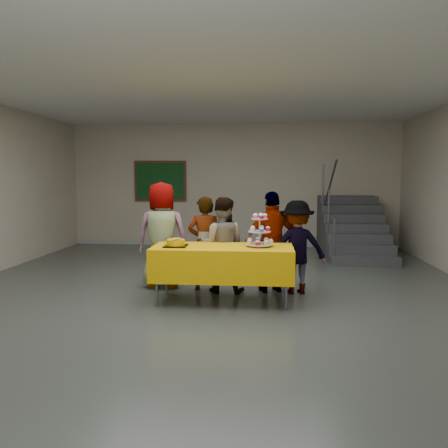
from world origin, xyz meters
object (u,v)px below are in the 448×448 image
Objects in this scene: bake_table at (223,262)px; schoolchild_a at (162,235)px; schoolchild_e at (297,247)px; bear_cake at (176,242)px; schoolchild_d at (273,242)px; cupcake_stand at (259,233)px; schoolchild_b at (205,243)px; schoolchild_c at (222,245)px; staircase at (351,232)px; noticeboard at (160,181)px.

bake_table is 1.28m from schoolchild_a.
schoolchild_a reaches higher than schoolchild_e.
bear_cake is (-0.62, -0.07, 0.27)m from bake_table.
bear_cake is 0.24× the size of schoolchild_d.
cupcake_stand is at bearing 156.23° from schoolchild_a.
bake_table is 1.33× the size of schoolchild_b.
schoolchild_c reaches higher than schoolchild_e.
noticeboard is at bearing 169.50° from staircase.
schoolchild_d is 3.93m from staircase.
staircase reaches higher than schoolchild_c.
cupcake_stand is at bearing 140.74° from schoolchild_c.
schoolchild_e is (1.03, 0.58, 0.12)m from bake_table.
schoolchild_a is 1.16× the size of schoolchild_c.
bear_cake is 0.25× the size of schoolchild_c.
bear_cake is 0.78m from schoolchild_b.
noticeboard reaches higher than schoolchild_a.
cupcake_stand reaches higher than bake_table.
schoolchild_d reaches higher than cupcake_stand.
cupcake_stand is at bearing 5.60° from bear_cake.
bake_table is 0.63m from cupcake_stand.
bake_table is 4.79m from staircase.
schoolchild_a reaches higher than schoolchild_d.
schoolchild_d reaches higher than schoolchild_c.
bear_cake is 0.85m from schoolchild_c.
schoolchild_c reaches higher than bake_table.
schoolchild_a is at bearing 114.53° from bear_cake.
noticeboard is (-2.50, 4.89, 0.65)m from cupcake_stand.
bear_cake is 0.91m from schoolchild_a.
schoolchild_d is at bearing -57.97° from noticeboard.
schoolchild_a is 0.69m from schoolchild_b.
noticeboard is (-1.95, 4.38, 0.90)m from schoolchild_c.
schoolchild_e is at bearing 21.61° from bear_cake.
cupcake_stand is at bearing -116.34° from staircase.
schoolchild_c is (-0.06, 0.55, 0.15)m from bake_table.
schoolchild_e is at bearing 174.74° from schoolchild_b.
staircase is 1.85× the size of noticeboard.
schoolchild_e is (1.36, -0.06, -0.03)m from schoolchild_b.
noticeboard is (-1.01, 4.17, 0.79)m from schoolchild_a.
cupcake_stand is at bearing 140.74° from schoolchild_b.
schoolchild_c is at bearing 169.58° from schoolchild_a.
schoolchild_e is at bearing 45.39° from cupcake_stand.
schoolchild_b is (0.68, -0.11, -0.10)m from schoolchild_a.
schoolchild_d is 1.09× the size of schoolchild_e.
schoolchild_a reaches higher than schoolchild_b.
schoolchild_a reaches higher than bear_cake.
schoolchild_e is at bearing -112.72° from staircase.
noticeboard is at bearing 117.09° from cupcake_stand.
schoolchild_b is at bearing 172.45° from schoolchild_a.
schoolchild_a is (-1.00, 0.76, 0.26)m from bake_table.
noticeboard reaches higher than schoolchild_e.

